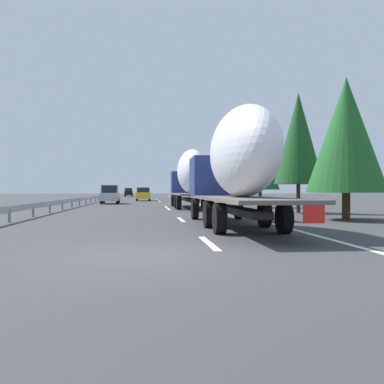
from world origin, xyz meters
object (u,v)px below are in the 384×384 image
object	(u,v)px
truck_trailing	(236,163)
road_sign	(201,183)
car_silver_hatch	(110,195)
truck_lead	(190,176)
car_yellow_coupe	(143,194)
car_black_suv	(129,192)

from	to	relation	value
truck_trailing	road_sign	size ratio (longest dim) A/B	3.92
car_silver_hatch	road_sign	xyz separation A→B (m)	(5.21, -10.37, 1.38)
truck_lead	road_sign	bearing A→B (deg)	-10.22
car_yellow_coupe	car_black_suv	xyz separation A→B (m)	(37.01, 3.39, 0.03)
truck_trailing	car_black_suv	bearing A→B (deg)	5.29
car_silver_hatch	truck_lead	bearing A→B (deg)	-148.74
truck_trailing	car_yellow_coupe	distance (m)	41.80
truck_lead	car_black_suv	xyz separation A→B (m)	(61.00, 7.27, -1.60)
car_silver_hatch	road_sign	world-z (taller)	road_sign
truck_lead	car_silver_hatch	bearing A→B (deg)	31.26
truck_lead	car_yellow_coupe	size ratio (longest dim) A/B	3.05
truck_lead	car_black_suv	distance (m)	61.45
truck_lead	truck_trailing	world-z (taller)	truck_lead
truck_lead	truck_trailing	size ratio (longest dim) A/B	0.94
truck_trailing	road_sign	xyz separation A→B (m)	(34.80, -3.10, -0.16)
truck_lead	road_sign	xyz separation A→B (m)	(17.19, -3.10, -0.19)
road_sign	truck_lead	bearing A→B (deg)	169.78
truck_trailing	car_silver_hatch	distance (m)	30.50
car_black_suv	car_silver_hatch	distance (m)	49.02
truck_trailing	car_silver_hatch	xyz separation A→B (m)	(29.58, 7.27, -1.54)
truck_trailing	car_black_suv	distance (m)	78.95
road_sign	car_black_suv	bearing A→B (deg)	13.32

